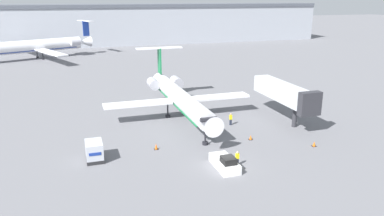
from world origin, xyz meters
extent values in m
plane|color=slate|center=(0.00, 0.00, 0.00)|extent=(600.00, 600.00, 0.00)
cube|color=#9EA3AD|center=(0.00, 120.00, 7.32)|extent=(180.00, 16.00, 14.64)
cube|color=#4C515B|center=(0.00, 120.00, 15.24)|extent=(180.00, 16.80, 1.20)
cylinder|color=white|center=(-0.02, 18.27, 3.46)|extent=(2.68, 24.28, 2.66)
cone|color=white|center=(0.00, 5.06, 3.46)|extent=(2.66, 2.13, 2.66)
cube|color=black|center=(0.00, 5.91, 3.93)|extent=(2.26, 0.70, 0.44)
cone|color=white|center=(-0.03, 31.87, 3.46)|extent=(2.40, 2.93, 2.39)
cube|color=#19723F|center=(-0.02, 18.27, 2.60)|extent=(2.42, 21.85, 0.20)
cube|color=white|center=(6.62, 19.49, 2.87)|extent=(10.61, 2.63, 0.36)
cube|color=white|center=(-6.65, 19.47, 2.87)|extent=(10.61, 2.63, 0.36)
cylinder|color=#ADADB7|center=(2.14, 28.47, 3.80)|extent=(1.86, 3.08, 1.86)
cylinder|color=#ADADB7|center=(-2.19, 28.46, 3.80)|extent=(1.86, 3.08, 1.86)
cube|color=#19723F|center=(-0.03, 32.45, 7.19)|extent=(0.24, 2.20, 4.80)
cube|color=white|center=(-0.03, 32.45, 9.59)|extent=(8.64, 1.81, 0.20)
cylinder|color=black|center=(0.00, 7.13, 1.07)|extent=(0.24, 0.24, 2.13)
cylinder|color=black|center=(0.00, 7.13, 0.20)|extent=(0.80, 0.80, 0.40)
cylinder|color=black|center=(-1.75, 20.08, 1.07)|extent=(0.24, 0.24, 2.13)
cylinder|color=black|center=(-1.75, 20.08, 0.20)|extent=(0.80, 0.80, 0.40)
cylinder|color=black|center=(1.71, 20.08, 1.07)|extent=(0.24, 0.24, 2.13)
cylinder|color=black|center=(1.71, 20.08, 0.20)|extent=(0.80, 0.80, 0.40)
cube|color=silver|center=(-0.29, -0.12, 0.52)|extent=(2.09, 4.75, 1.04)
cube|color=black|center=(-0.29, -1.16, 1.39)|extent=(1.46, 1.71, 0.70)
cube|color=black|center=(-0.29, 2.16, 0.37)|extent=(1.88, 0.30, 0.63)
cube|color=#232326|center=(-14.28, 6.64, 0.23)|extent=(1.97, 2.97, 0.45)
cube|color=#B7BCC6|center=(-14.28, 6.64, 1.39)|extent=(1.97, 2.97, 1.88)
cube|color=navy|center=(-14.28, 5.14, 1.39)|extent=(1.38, 0.04, 0.36)
cube|color=#232838|center=(1.34, -0.02, 0.42)|extent=(0.32, 0.20, 0.84)
cube|color=yellow|center=(1.34, -0.02, 1.17)|extent=(0.40, 0.24, 0.66)
sphere|color=tan|center=(1.34, -0.02, 1.62)|extent=(0.24, 0.24, 0.24)
cube|color=#232838|center=(6.39, 13.33, 0.45)|extent=(0.32, 0.20, 0.89)
cube|color=yellow|center=(6.39, 13.33, 1.25)|extent=(0.40, 0.24, 0.71)
sphere|color=tan|center=(6.39, 13.33, 1.73)|extent=(0.26, 0.26, 0.26)
cube|color=black|center=(-6.54, 7.57, 0.02)|extent=(0.53, 0.53, 0.04)
cone|color=orange|center=(-6.54, 7.57, 0.42)|extent=(0.38, 0.38, 0.75)
cube|color=black|center=(6.54, 6.88, 0.02)|extent=(0.52, 0.52, 0.04)
cone|color=orange|center=(6.54, 6.88, 0.35)|extent=(0.37, 0.37, 0.62)
cube|color=black|center=(13.38, 2.13, 0.02)|extent=(0.55, 0.55, 0.04)
cone|color=orange|center=(13.38, 2.13, 0.36)|extent=(0.39, 0.39, 0.63)
cylinder|color=white|center=(-27.00, 89.61, 4.06)|extent=(29.78, 15.47, 3.82)
cone|color=white|center=(-10.92, 96.40, 4.06)|extent=(5.21, 4.80, 3.44)
cube|color=navy|center=(-27.00, 89.61, 2.82)|extent=(26.80, 13.92, 0.20)
cube|color=white|center=(-21.36, 80.20, 3.20)|extent=(9.91, 17.74, 0.36)
cube|color=white|center=(-29.81, 100.21, 3.20)|extent=(9.91, 17.74, 0.36)
cylinder|color=#ADADB7|center=(-14.02, 92.04, 4.54)|extent=(3.54, 3.01, 2.00)
cylinder|color=#ADADB7|center=(-16.21, 97.22, 4.54)|extent=(3.54, 3.01, 2.00)
cube|color=navy|center=(-10.14, 96.73, 8.47)|extent=(2.12, 1.08, 5.00)
cube|color=white|center=(-10.14, 96.73, 10.97)|extent=(5.16, 8.99, 0.20)
cylinder|color=black|center=(-26.00, 92.73, 1.08)|extent=(0.24, 0.24, 2.15)
cylinder|color=black|center=(-26.00, 92.73, 0.20)|extent=(0.80, 0.80, 0.40)
cylinder|color=black|center=(-24.07, 88.15, 1.08)|extent=(0.24, 0.24, 2.15)
cylinder|color=black|center=(-24.07, 88.15, 0.20)|extent=(0.80, 0.80, 0.40)
cylinder|color=#2D2D33|center=(15.18, 9.67, 1.60)|extent=(0.70, 0.70, 3.20)
cube|color=#B2B7BC|center=(15.18, 13.77, 4.50)|extent=(2.60, 13.66, 2.60)
cube|color=#2D2D33|center=(15.18, 6.33, 4.50)|extent=(3.20, 1.20, 3.38)
camera|label=1|loc=(-16.00, -36.17, 18.88)|focal=35.00mm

